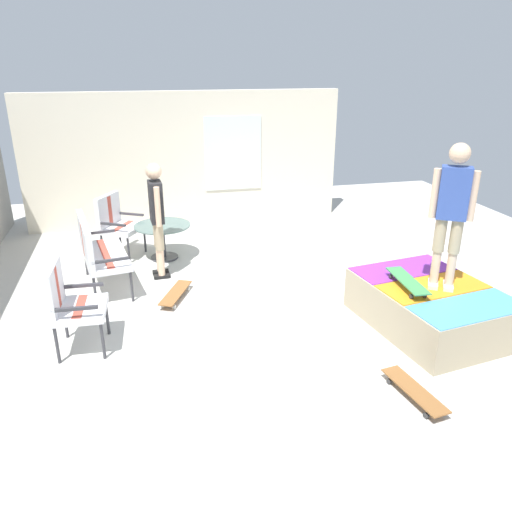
{
  "coord_description": "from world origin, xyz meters",
  "views": [
    {
      "loc": [
        -5.87,
        1.43,
        3.05
      ],
      "look_at": [
        -0.08,
        0.05,
        0.7
      ],
      "focal_mm": 35.17,
      "sensor_mm": 36.0,
      "label": 1
    }
  ],
  "objects_px": {
    "person_watching": "(157,212)",
    "skateboard_spare": "(414,391)",
    "skate_ramp": "(433,306)",
    "patio_table": "(163,235)",
    "patio_bench": "(96,248)",
    "patio_chair_near_house": "(116,220)",
    "skateboard_by_bench": "(176,293)",
    "skateboard_on_ramp": "(407,281)",
    "patio_chair_by_wall": "(68,300)",
    "person_skater": "(452,207)"
  },
  "relations": [
    {
      "from": "skate_ramp",
      "to": "skateboard_on_ramp",
      "type": "height_order",
      "value": "skateboard_on_ramp"
    },
    {
      "from": "patio_chair_near_house",
      "to": "skateboard_by_bench",
      "type": "bearing_deg",
      "value": -157.44
    },
    {
      "from": "person_skater",
      "to": "skateboard_spare",
      "type": "relative_size",
      "value": 2.05
    },
    {
      "from": "skateboard_by_bench",
      "to": "skate_ramp",
      "type": "bearing_deg",
      "value": -116.16
    },
    {
      "from": "skate_ramp",
      "to": "skateboard_spare",
      "type": "height_order",
      "value": "skate_ramp"
    },
    {
      "from": "person_watching",
      "to": "patio_table",
      "type": "bearing_deg",
      "value": -7.5
    },
    {
      "from": "patio_chair_near_house",
      "to": "person_watching",
      "type": "bearing_deg",
      "value": -148.39
    },
    {
      "from": "patio_chair_near_house",
      "to": "patio_chair_by_wall",
      "type": "xyz_separation_m",
      "value": [
        -2.87,
        0.44,
        0.0
      ]
    },
    {
      "from": "skateboard_spare",
      "to": "patio_chair_near_house",
      "type": "bearing_deg",
      "value": 31.67
    },
    {
      "from": "patio_table",
      "to": "patio_chair_near_house",
      "type": "bearing_deg",
      "value": 66.92
    },
    {
      "from": "skate_ramp",
      "to": "patio_bench",
      "type": "height_order",
      "value": "patio_bench"
    },
    {
      "from": "skate_ramp",
      "to": "patio_chair_by_wall",
      "type": "height_order",
      "value": "patio_chair_by_wall"
    },
    {
      "from": "person_watching",
      "to": "skateboard_spare",
      "type": "distance_m",
      "value": 4.25
    },
    {
      "from": "patio_chair_near_house",
      "to": "skateboard_by_bench",
      "type": "relative_size",
      "value": 1.26
    },
    {
      "from": "patio_table",
      "to": "skateboard_by_bench",
      "type": "distance_m",
      "value": 1.59
    },
    {
      "from": "patio_chair_by_wall",
      "to": "skate_ramp",
      "type": "bearing_deg",
      "value": -96.23
    },
    {
      "from": "patio_chair_near_house",
      "to": "skateboard_on_ramp",
      "type": "bearing_deg",
      "value": -134.23
    },
    {
      "from": "patio_bench",
      "to": "patio_chair_near_house",
      "type": "height_order",
      "value": "same"
    },
    {
      "from": "patio_chair_near_house",
      "to": "person_skater",
      "type": "xyz_separation_m",
      "value": [
        -3.37,
        -3.78,
        0.9
      ]
    },
    {
      "from": "person_watching",
      "to": "skateboard_spare",
      "type": "height_order",
      "value": "person_watching"
    },
    {
      "from": "patio_bench",
      "to": "skateboard_spare",
      "type": "relative_size",
      "value": 1.61
    },
    {
      "from": "patio_chair_near_house",
      "to": "person_skater",
      "type": "distance_m",
      "value": 5.15
    },
    {
      "from": "patio_bench",
      "to": "skate_ramp",
      "type": "bearing_deg",
      "value": -117.14
    },
    {
      "from": "patio_table",
      "to": "skateboard_spare",
      "type": "bearing_deg",
      "value": -153.84
    },
    {
      "from": "patio_table",
      "to": "patio_bench",
      "type": "bearing_deg",
      "value": 135.49
    },
    {
      "from": "patio_bench",
      "to": "person_skater",
      "type": "relative_size",
      "value": 0.79
    },
    {
      "from": "skate_ramp",
      "to": "person_watching",
      "type": "xyz_separation_m",
      "value": [
        2.3,
        3.11,
        0.73
      ]
    },
    {
      "from": "patio_chair_near_house",
      "to": "skateboard_by_bench",
      "type": "height_order",
      "value": "patio_chair_near_house"
    },
    {
      "from": "patio_bench",
      "to": "skateboard_by_bench",
      "type": "height_order",
      "value": "patio_bench"
    },
    {
      "from": "patio_table",
      "to": "skateboard_spare",
      "type": "xyz_separation_m",
      "value": [
        -4.25,
        -2.09,
        -0.32
      ]
    },
    {
      "from": "patio_chair_near_house",
      "to": "patio_chair_by_wall",
      "type": "distance_m",
      "value": 2.9
    },
    {
      "from": "skate_ramp",
      "to": "person_watching",
      "type": "distance_m",
      "value": 3.94
    },
    {
      "from": "patio_table",
      "to": "skateboard_by_bench",
      "type": "xyz_separation_m",
      "value": [
        -1.56,
        -0.05,
        -0.32
      ]
    },
    {
      "from": "skate_ramp",
      "to": "skateboard_by_bench",
      "type": "distance_m",
      "value": 3.31
    },
    {
      "from": "patio_bench",
      "to": "patio_chair_by_wall",
      "type": "relative_size",
      "value": 1.3
    },
    {
      "from": "patio_table",
      "to": "person_watching",
      "type": "relative_size",
      "value": 0.53
    },
    {
      "from": "skateboard_by_bench",
      "to": "skateboard_on_ramp",
      "type": "bearing_deg",
      "value": -118.69
    },
    {
      "from": "patio_bench",
      "to": "skateboard_on_ramp",
      "type": "distance_m",
      "value": 4.14
    },
    {
      "from": "skate_ramp",
      "to": "skateboard_by_bench",
      "type": "relative_size",
      "value": 2.79
    },
    {
      "from": "patio_chair_by_wall",
      "to": "skateboard_spare",
      "type": "xyz_separation_m",
      "value": [
        -1.69,
        -3.26,
        -0.53
      ]
    },
    {
      "from": "patio_chair_by_wall",
      "to": "person_watching",
      "type": "xyz_separation_m",
      "value": [
        1.84,
        -1.07,
        0.38
      ]
    },
    {
      "from": "skate_ramp",
      "to": "person_watching",
      "type": "relative_size",
      "value": 1.32
    },
    {
      "from": "patio_table",
      "to": "skateboard_on_ramp",
      "type": "distance_m",
      "value": 4.0
    },
    {
      "from": "skateboard_on_ramp",
      "to": "skate_ramp",
      "type": "bearing_deg",
      "value": -94.97
    },
    {
      "from": "person_watching",
      "to": "person_skater",
      "type": "relative_size",
      "value": 1.01
    },
    {
      "from": "skate_ramp",
      "to": "person_skater",
      "type": "distance_m",
      "value": 1.25
    },
    {
      "from": "patio_table",
      "to": "person_watching",
      "type": "height_order",
      "value": "person_watching"
    },
    {
      "from": "patio_chair_by_wall",
      "to": "skateboard_by_bench",
      "type": "relative_size",
      "value": 1.26
    },
    {
      "from": "skate_ramp",
      "to": "person_skater",
      "type": "height_order",
      "value": "person_skater"
    },
    {
      "from": "patio_bench",
      "to": "skateboard_on_ramp",
      "type": "relative_size",
      "value": 1.63
    }
  ]
}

